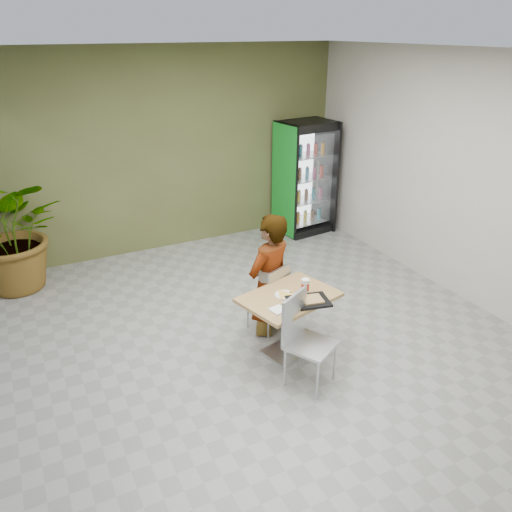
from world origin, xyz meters
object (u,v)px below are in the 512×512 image
(potted_plant, at_px, (14,233))
(dining_table, at_px, (288,313))
(chair_near, at_px, (303,333))
(chair_far, at_px, (273,293))
(seated_woman, at_px, (269,286))
(beverage_fridge, at_px, (305,178))
(soda_cup, at_px, (305,286))
(cafeteria_tray, at_px, (308,301))

(potted_plant, bearing_deg, dining_table, -50.43)
(chair_near, bearing_deg, chair_far, 51.05)
(seated_woman, distance_m, potted_plant, 3.66)
(beverage_fridge, bearing_deg, soda_cup, -128.12)
(beverage_fridge, bearing_deg, seated_woman, -135.20)
(soda_cup, bearing_deg, chair_far, 103.82)
(chair_far, height_order, chair_near, chair_near)
(chair_near, relative_size, soda_cup, 6.25)
(dining_table, bearing_deg, cafeteria_tray, -63.17)
(dining_table, relative_size, seated_woman, 0.64)
(chair_far, relative_size, potted_plant, 0.53)
(chair_near, bearing_deg, cafeteria_tray, 20.59)
(potted_plant, bearing_deg, seated_woman, -44.67)
(cafeteria_tray, bearing_deg, soda_cup, 67.52)
(beverage_fridge, xyz_separation_m, potted_plant, (-4.74, -0.08, -0.15))
(dining_table, bearing_deg, chair_far, 81.69)
(soda_cup, xyz_separation_m, potted_plant, (-2.76, 3.11, 0.00))
(dining_table, distance_m, potted_plant, 4.03)
(chair_far, xyz_separation_m, beverage_fridge, (2.11, 2.69, 0.47))
(chair_near, xyz_separation_m, cafeteria_tray, (0.22, 0.25, 0.18))
(chair_far, distance_m, seated_woman, 0.10)
(chair_near, bearing_deg, potted_plant, 96.22)
(seated_woman, relative_size, beverage_fridge, 0.92)
(chair_near, bearing_deg, beverage_fridge, 29.65)
(chair_near, height_order, potted_plant, potted_plant)
(soda_cup, bearing_deg, potted_plant, 131.57)
(chair_far, bearing_deg, cafeteria_tray, 71.34)
(dining_table, relative_size, chair_near, 1.16)
(chair_far, xyz_separation_m, chair_near, (-0.18, -0.96, 0.07))
(dining_table, relative_size, potted_plant, 0.70)
(dining_table, xyz_separation_m, potted_plant, (-2.56, 3.10, 0.29))
(chair_far, height_order, soda_cup, soda_cup)
(seated_woman, distance_m, soda_cup, 0.61)
(cafeteria_tray, xyz_separation_m, beverage_fridge, (2.07, 3.40, 0.22))
(chair_near, bearing_deg, dining_table, 48.59)
(dining_table, relative_size, chair_far, 1.32)
(chair_far, distance_m, beverage_fridge, 3.45)
(seated_woman, bearing_deg, cafeteria_tray, 73.80)
(dining_table, relative_size, cafeteria_tray, 2.66)
(chair_far, relative_size, cafeteria_tray, 2.02)
(dining_table, bearing_deg, chair_near, -103.15)
(cafeteria_tray, bearing_deg, dining_table, 116.83)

